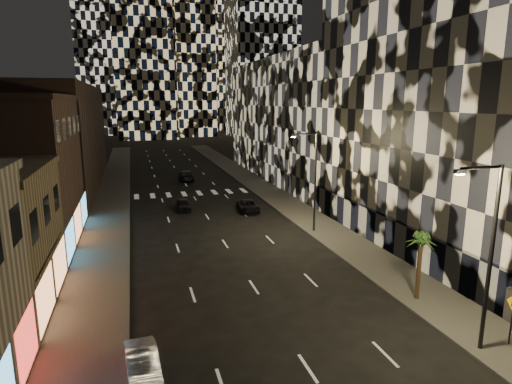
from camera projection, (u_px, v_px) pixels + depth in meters
sidewalk_left at (112, 198)px, 53.34m from camera, size 4.00×120.00×0.15m
sidewalk_right at (264, 189)px, 58.76m from camera, size 4.00×120.00×0.15m
curb_left at (129, 197)px, 53.91m from camera, size 0.20×120.00×0.15m
curb_right at (250, 189)px, 58.19m from camera, size 0.20×120.00×0.15m
retail_brown at (7, 175)px, 34.70m from camera, size 10.00×15.00×12.00m
retail_filler_left at (58, 137)px, 59.39m from camera, size 10.00×40.00×14.00m
midrise_right at (472, 112)px, 35.22m from camera, size 16.00×25.00×22.00m
midrise_base at (383, 230)px, 35.12m from camera, size 0.60×25.00×3.00m
midrise_filler_right at (313, 120)px, 66.18m from camera, size 16.00×40.00×18.00m
streetlight_near at (488, 246)px, 19.62m from camera, size 2.55×0.25×9.00m
streetlight_far at (313, 175)px, 38.41m from camera, size 2.55×0.25×9.00m
car_silver_parked at (143, 366)px, 18.53m from camera, size 1.65×3.98×1.28m
car_dark_midlane at (183, 205)px, 47.40m from camera, size 1.52×3.66×1.24m
car_dark_oncoming at (186, 175)px, 65.24m from camera, size 2.23×5.25×1.51m
car_dark_rightlane at (248, 206)px, 46.78m from camera, size 2.29×4.51×1.22m
palm_tree at (421, 244)px, 25.29m from camera, size 2.09×2.13×4.17m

